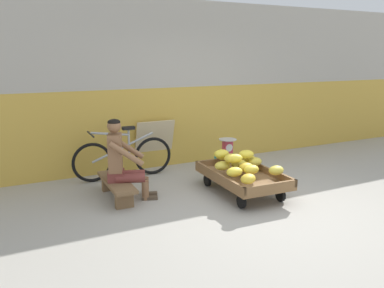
% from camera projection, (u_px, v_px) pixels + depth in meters
% --- Properties ---
extents(ground_plane, '(80.00, 80.00, 0.00)m').
position_uv_depth(ground_plane, '(266.00, 212.00, 5.11)').
color(ground_plane, '#A39E93').
extents(back_wall, '(16.00, 0.30, 2.93)m').
position_uv_depth(back_wall, '(176.00, 84.00, 7.22)').
color(back_wall, gold).
rests_on(back_wall, ground).
extents(banana_cart, '(0.90, 1.47, 0.36)m').
position_uv_depth(banana_cart, '(242.00, 178.00, 5.78)').
color(banana_cart, brown).
rests_on(banana_cart, ground).
extents(banana_pile, '(0.86, 1.41, 0.26)m').
position_uv_depth(banana_pile, '(241.00, 163.00, 5.71)').
color(banana_pile, gold).
rests_on(banana_pile, banana_cart).
extents(low_bench, '(0.33, 1.11, 0.27)m').
position_uv_depth(low_bench, '(117.00, 185.00, 5.57)').
color(low_bench, brown).
rests_on(low_bench, ground).
extents(vendor_seated, '(0.73, 0.61, 1.14)m').
position_uv_depth(vendor_seated, '(122.00, 160.00, 5.50)').
color(vendor_seated, brown).
rests_on(vendor_seated, ground).
extents(plastic_crate, '(0.36, 0.28, 0.30)m').
position_uv_depth(plastic_crate, '(227.00, 164.00, 6.83)').
color(plastic_crate, '#19847F').
rests_on(plastic_crate, ground).
extents(weighing_scale, '(0.30, 0.30, 0.29)m').
position_uv_depth(weighing_scale, '(228.00, 147.00, 6.76)').
color(weighing_scale, '#28282D').
rests_on(weighing_scale, plastic_crate).
extents(bicycle_near_left, '(1.66, 0.48, 0.86)m').
position_uv_depth(bicycle_near_left, '(123.00, 157.00, 6.48)').
color(bicycle_near_left, black).
rests_on(bicycle_near_left, ground).
extents(sign_board, '(0.70, 0.27, 0.87)m').
position_uv_depth(sign_board, '(154.00, 144.00, 7.06)').
color(sign_board, '#C6B289').
rests_on(sign_board, ground).
extents(shopping_bag, '(0.18, 0.12, 0.24)m').
position_uv_depth(shopping_bag, '(233.00, 172.00, 6.44)').
color(shopping_bag, silver).
rests_on(shopping_bag, ground).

